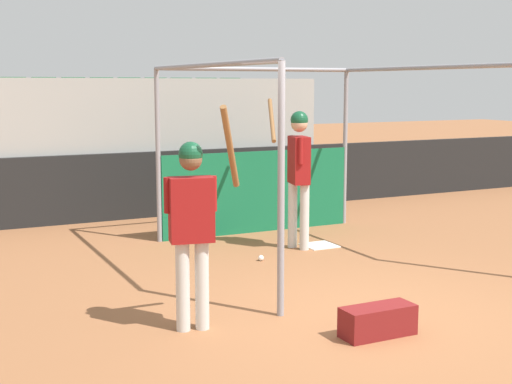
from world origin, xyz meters
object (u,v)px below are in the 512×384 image
at_px(player_waiting, 193,218).
at_px(equipment_bag, 378,321).
at_px(player_batter, 298,165).
at_px(baseball, 261,258).

distance_m(player_waiting, equipment_bag, 1.94).
distance_m(player_batter, equipment_bag, 3.70).
distance_m(player_waiting, baseball, 2.90).
height_order(player_batter, baseball, player_batter).
xyz_separation_m(player_batter, player_waiting, (-2.51, -2.49, -0.11)).
distance_m(player_batter, player_waiting, 3.54).
bearing_deg(player_waiting, player_batter, 56.37).
bearing_deg(player_waiting, equipment_bag, -20.17).
bearing_deg(baseball, player_batter, 27.99).
bearing_deg(equipment_bag, player_batter, 72.54).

